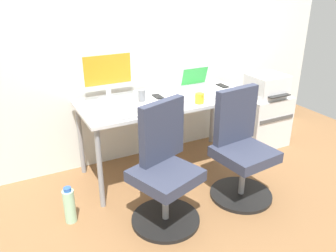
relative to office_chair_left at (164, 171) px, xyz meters
name	(u,v)px	position (x,y,z in m)	size (l,w,h in m)	color
ground_plane	(166,168)	(0.35, 0.67, -0.42)	(5.28, 5.28, 0.00)	brown
back_wall	(145,31)	(0.35, 1.11, 0.88)	(4.40, 0.04, 2.60)	silver
desk	(166,105)	(0.35, 0.67, 0.26)	(1.60, 0.72, 0.75)	silver
office_chair_left	(164,171)	(0.00, 0.00, 0.00)	(0.56, 0.56, 0.94)	black
office_chair_right	(241,150)	(0.73, 0.00, 0.00)	(0.54, 0.54, 0.94)	black
side_cabinet	(263,120)	(1.59, 0.68, -0.14)	(0.51, 0.41, 0.58)	silver
printer	(267,86)	(1.59, 0.68, 0.27)	(0.38, 0.40, 0.24)	silver
water_bottle_on_floor	(69,206)	(-0.68, 0.28, -0.28)	(0.09, 0.09, 0.31)	#A5D8B2
desktop_monitor	(107,72)	(-0.12, 0.89, 0.57)	(0.48, 0.18, 0.43)	silver
open_laptop	(198,84)	(0.76, 0.75, 0.38)	(0.31, 0.28, 0.22)	silver
keyboard_by_monitor	(125,117)	(-0.15, 0.39, 0.33)	(0.34, 0.12, 0.02)	#B7B7B7
keyboard_by_laptop	(218,96)	(0.80, 0.48, 0.33)	(0.34, 0.12, 0.02)	#B7B7B7
mouse_by_monitor	(185,99)	(0.47, 0.52, 0.34)	(0.06, 0.10, 0.03)	silver
mouse_by_laptop	(173,103)	(0.33, 0.49, 0.34)	(0.06, 0.10, 0.03)	#2D2D2D
coffee_mug	(199,98)	(0.56, 0.41, 0.37)	(0.08, 0.08, 0.09)	yellow
pen_cup	(142,95)	(0.13, 0.70, 0.38)	(0.07, 0.07, 0.10)	slate
phone_near_laptop	(158,96)	(0.30, 0.74, 0.33)	(0.07, 0.14, 0.01)	black
phone_near_monitor	(222,86)	(1.05, 0.75, 0.33)	(0.07, 0.14, 0.01)	black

